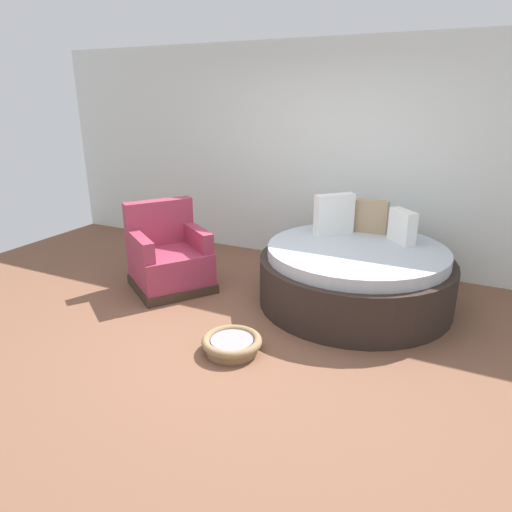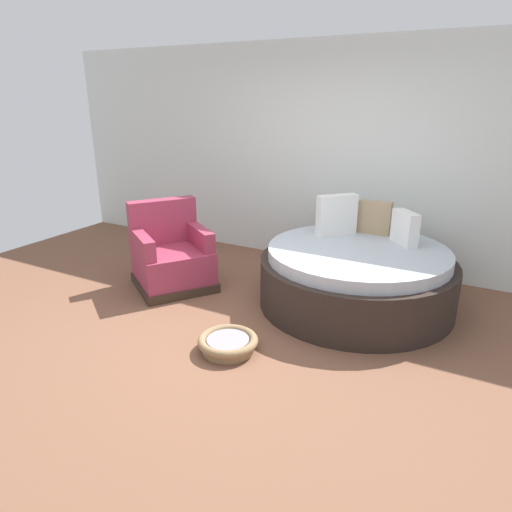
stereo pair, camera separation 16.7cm
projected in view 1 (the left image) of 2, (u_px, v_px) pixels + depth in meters
ground_plane at (234, 340)px, 4.03m from camera, size 8.00×8.00×0.02m
back_wall at (325, 156)px, 5.59m from camera, size 8.00×0.12×2.67m
round_daybed at (355, 274)px, 4.65m from camera, size 1.95×1.95×1.05m
red_armchair at (169, 259)px, 5.04m from camera, size 1.11×1.11×0.94m
pet_basket at (232, 344)px, 3.81m from camera, size 0.51×0.51×0.13m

